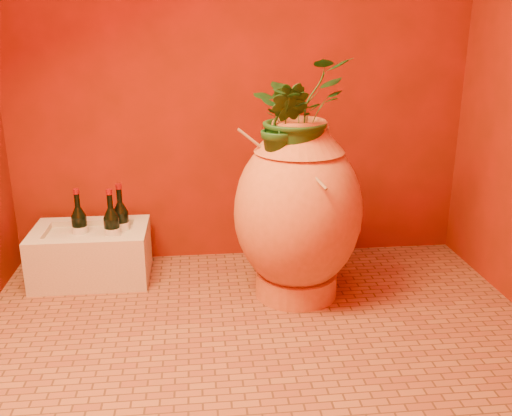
{
  "coord_description": "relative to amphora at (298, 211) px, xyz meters",
  "views": [
    {
      "loc": [
        -0.25,
        -2.09,
        1.3
      ],
      "look_at": [
        0.01,
        0.35,
        0.49
      ],
      "focal_mm": 40.0,
      "sensor_mm": 36.0,
      "label": 1
    }
  ],
  "objects": [
    {
      "name": "floor",
      "position": [
        -0.23,
        -0.45,
        -0.44
      ],
      "size": [
        2.5,
        2.5,
        0.0
      ],
      "primitive_type": "plane",
      "color": "brown",
      "rests_on": "ground"
    },
    {
      "name": "wall_back",
      "position": [
        -0.23,
        0.55,
        0.81
      ],
      "size": [
        2.5,
        0.02,
        2.5
      ],
      "primitive_type": "cube",
      "color": "#5D1A05",
      "rests_on": "ground"
    },
    {
      "name": "amphora",
      "position": [
        0.0,
        0.0,
        0.0
      ],
      "size": [
        0.65,
        0.65,
        0.88
      ],
      "rotation": [
        0.0,
        0.0,
        0.07
      ],
      "color": "#C76C38",
      "rests_on": "floor"
    },
    {
      "name": "stone_basin",
      "position": [
        -1.04,
        0.3,
        -0.3
      ],
      "size": [
        0.59,
        0.4,
        0.28
      ],
      "rotation": [
        0.0,
        0.0,
        -0.01
      ],
      "color": "beige",
      "rests_on": "floor"
    },
    {
      "name": "wine_bottle_a",
      "position": [
        -0.92,
        0.27,
        -0.16
      ],
      "size": [
        0.08,
        0.08,
        0.34
      ],
      "color": "black",
      "rests_on": "stone_basin"
    },
    {
      "name": "wine_bottle_b",
      "position": [
        -1.09,
        0.32,
        -0.17
      ],
      "size": [
        0.08,
        0.08,
        0.33
      ],
      "color": "black",
      "rests_on": "stone_basin"
    },
    {
      "name": "wine_bottle_c",
      "position": [
        -0.88,
        0.35,
        -0.16
      ],
      "size": [
        0.08,
        0.08,
        0.35
      ],
      "color": "black",
      "rests_on": "stone_basin"
    },
    {
      "name": "wall_tap",
      "position": [
        0.07,
        0.48,
        0.41
      ],
      "size": [
        0.06,
        0.13,
        0.15
      ],
      "color": "#A46726",
      "rests_on": "wall_back"
    },
    {
      "name": "plant_main",
      "position": [
        -0.01,
        -0.0,
        0.47
      ],
      "size": [
        0.58,
        0.56,
        0.49
      ],
      "primitive_type": "imported",
      "rotation": [
        0.0,
        0.0,
        0.58
      ],
      "color": "#19481B",
      "rests_on": "amphora"
    },
    {
      "name": "plant_side",
      "position": [
        -0.08,
        -0.08,
        0.43
      ],
      "size": [
        0.26,
        0.24,
        0.38
      ],
      "primitive_type": "imported",
      "rotation": [
        0.0,
        0.0,
        -0.4
      ],
      "color": "#19481B",
      "rests_on": "amphora"
    }
  ]
}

